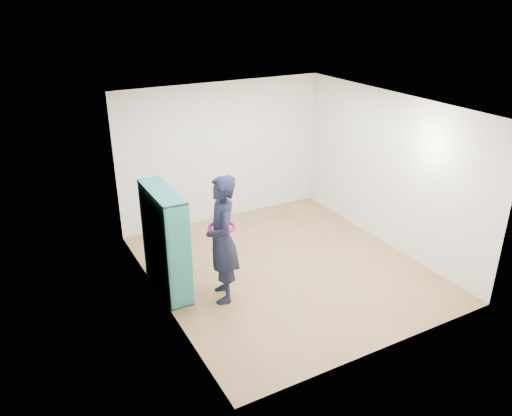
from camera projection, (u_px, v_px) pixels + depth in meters
floor at (285, 268)px, 7.97m from camera, size 4.50×4.50×0.00m
ceiling at (289, 105)px, 6.92m from camera, size 4.50×4.50×0.00m
wall_left at (158, 219)px, 6.57m from camera, size 0.02×4.50×2.60m
wall_right at (388, 171)px, 8.32m from camera, size 0.02×4.50×2.60m
wall_back at (223, 153)px, 9.25m from camera, size 4.00×0.02×2.60m
wall_front at (391, 257)px, 5.63m from camera, size 4.00×0.02×2.60m
bookshelf at (164, 243)px, 7.11m from camera, size 0.34×1.17×1.56m
person at (222, 239)px, 6.84m from camera, size 0.61×0.77×1.85m
smartphone at (211, 229)px, 6.86m from camera, size 0.03×0.08×0.12m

